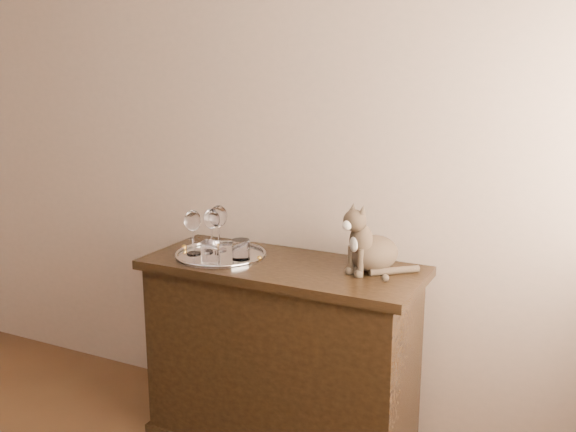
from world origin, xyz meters
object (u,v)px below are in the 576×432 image
wine_glass_a (212,230)px  wine_glass_c (193,232)px  tray (221,256)px  tumbler_b (210,253)px  cat (374,236)px  sideboard (282,356)px  wine_glass_b (219,228)px  tumbler_c (241,250)px

wine_glass_a → wine_glass_c: (-0.04, -0.08, 0.00)m
tray → wine_glass_c: size_ratio=2.01×
wine_glass_a → wine_glass_c: wine_glass_c is taller
wine_glass_c → tumbler_b: 0.18m
wine_glass_c → cat: cat is taller
sideboard → wine_glass_b: 0.63m
tray → wine_glass_b: (-0.05, 0.06, 0.11)m
wine_glass_a → cat: cat is taller
wine_glass_c → cat: 0.80m
wine_glass_a → wine_glass_c: 0.09m
wine_glass_c → tumbler_c: size_ratio=2.28×
tumbler_c → tray: bearing=171.5°
wine_glass_c → cat: bearing=11.0°
tray → wine_glass_c: bearing=-161.8°
wine_glass_b → tumbler_c: wine_glass_b is taller
tumbler_b → tumbler_c: size_ratio=1.07×
wine_glass_c → tumbler_b: wine_glass_c is taller
tray → wine_glass_c: wine_glass_c is taller
tumbler_b → tumbler_c: 0.14m
tray → tumbler_b: 0.14m
wine_glass_a → cat: (0.74, 0.07, 0.04)m
sideboard → wine_glass_c: wine_glass_c is taller
wine_glass_c → tumbler_c: 0.24m
tray → tumbler_c: (0.11, -0.02, 0.05)m
tumbler_b → sideboard: bearing=30.7°
wine_glass_b → cat: 0.71m
wine_glass_c → tumbler_c: bearing=5.3°
sideboard → wine_glass_c: size_ratio=6.04×
wine_glass_b → wine_glass_c: wine_glass_b is taller
tray → wine_glass_a: bearing=148.5°
tray → tumbler_b: tumbler_b is taller
sideboard → tumbler_b: 0.57m
wine_glass_a → cat: 0.74m
tray → cat: 0.69m
sideboard → wine_glass_a: (-0.36, 0.02, 0.53)m
sideboard → wine_glass_b: size_ratio=5.78×
sideboard → cat: 0.69m
tumbler_b → wine_glass_c: bearing=149.6°
wine_glass_b → wine_glass_c: 0.12m
wine_glass_a → wine_glass_c: bearing=-116.5°
sideboard → tray: (-0.29, -0.03, 0.43)m
sideboard → tumbler_c: 0.51m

